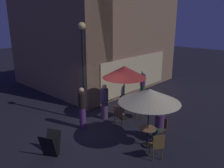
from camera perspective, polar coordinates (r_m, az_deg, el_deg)
name	(u,v)px	position (r m, az deg, el deg)	size (l,w,h in m)	color
ground_plane	(88,127)	(9.92, -6.07, -10.90)	(60.00, 60.00, 0.00)	#211F29
cafe_building	(93,17)	(14.28, -4.88, 16.77)	(8.75, 8.24, 9.31)	#967354
street_lamp_near_corner	(83,55)	(9.70, -7.46, 7.43)	(0.32, 0.32, 4.39)	black
menu_sandwich_board	(51,144)	(8.14, -15.36, -14.53)	(0.81, 0.77, 0.83)	black
cafe_table_0	(148,134)	(8.45, 9.05, -12.51)	(0.62, 0.62, 0.71)	black
cafe_table_1	(124,108)	(10.50, 3.03, -6.17)	(0.62, 0.62, 0.76)	black
patio_umbrella_0	(149,96)	(7.85, 9.53, -3.01)	(2.17, 2.17, 2.20)	black
patio_umbrella_1	(124,72)	(9.97, 3.18, 3.05)	(1.97, 1.97, 2.52)	black
cafe_chair_0	(157,144)	(7.73, 11.48, -14.84)	(0.56, 0.56, 0.93)	brown
cafe_chair_1	(161,126)	(8.98, 12.31, -10.48)	(0.47, 0.47, 0.88)	brown
cafe_chair_2	(141,107)	(10.52, 7.46, -5.86)	(0.56, 0.56, 0.94)	brown
cafe_chair_3	(119,114)	(9.73, 1.71, -7.54)	(0.52, 0.52, 0.97)	brown
patron_seated_0	(159,123)	(8.79, 11.83, -9.71)	(0.54, 0.39, 1.26)	#294539
patron_standing_1	(143,86)	(12.59, 7.81, -0.46)	(0.30, 0.30, 1.78)	#2E5133
patron_standing_2	(104,102)	(10.35, -1.94, -4.52)	(0.36, 0.36, 1.67)	#5B3F5E
patron_standing_3	(82,108)	(9.48, -7.59, -6.09)	(0.31, 0.31, 1.82)	#5D346D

